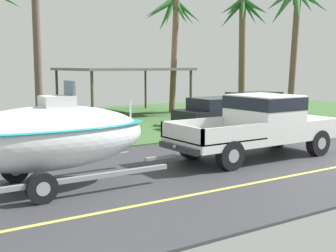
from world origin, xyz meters
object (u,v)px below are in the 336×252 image
object	(u,v)px
palm_tree_near_left	(243,25)
utility_pole	(36,28)
palm_tree_far_right	(295,11)
parked_sedan_far	(222,113)
parked_sedan_near	(256,105)
palm_tree_mid	(172,23)
boat_on_trailer	(47,138)
pickup_truck_towing	(263,123)
carport_awning	(122,70)

from	to	relation	value
palm_tree_near_left	utility_pole	distance (m)	15.36
palm_tree_near_left	palm_tree_far_right	size ratio (longest dim) A/B	1.03
parked_sedan_far	utility_pole	size ratio (longest dim) A/B	0.58
parked_sedan_far	palm_tree_near_left	xyz separation A→B (m)	(5.66, 4.95, 4.46)
parked_sedan_near	palm_tree_near_left	distance (m)	5.42
parked_sedan_far	palm_tree_far_right	size ratio (longest dim) A/B	0.65
palm_tree_mid	palm_tree_far_right	distance (m)	7.24
parked_sedan_near	boat_on_trailer	bearing A→B (deg)	-151.15
palm_tree_far_right	utility_pole	xyz separation A→B (m)	(-12.55, -0.83, -1.41)
palm_tree_far_right	pickup_truck_towing	bearing A→B (deg)	-143.88
parked_sedan_far	carport_awning	xyz separation A→B (m)	(-1.13, 7.19, 1.84)
palm_tree_far_right	palm_tree_mid	bearing A→B (deg)	108.93
pickup_truck_towing	boat_on_trailer	bearing A→B (deg)	180.00
carport_awning	utility_pole	bearing A→B (deg)	-131.41
parked_sedan_far	palm_tree_mid	size ratio (longest dim) A/B	0.64
carport_awning	palm_tree_mid	bearing A→B (deg)	-11.21
pickup_truck_towing	palm_tree_far_right	xyz separation A→B (m)	(7.10, 5.19, 4.28)
palm_tree_far_right	parked_sedan_far	bearing A→B (deg)	176.77
boat_on_trailer	palm_tree_near_left	world-z (taller)	palm_tree_near_left
parked_sedan_near	palm_tree_mid	xyz separation A→B (m)	(-2.43, 4.40, 4.47)
pickup_truck_towing	palm_tree_mid	bearing A→B (deg)	68.43
palm_tree_mid	utility_pole	size ratio (longest dim) A/B	0.90
parked_sedan_near	utility_pole	bearing A→B (deg)	-165.47
pickup_truck_towing	parked_sedan_far	bearing A→B (deg)	61.28
palm_tree_near_left	palm_tree_mid	bearing A→B (deg)	156.70
palm_tree_far_right	palm_tree_near_left	bearing A→B (deg)	73.56
pickup_truck_towing	utility_pole	xyz separation A→B (m)	(-5.45, 4.36, 2.87)
boat_on_trailer	palm_tree_far_right	size ratio (longest dim) A/B	0.91
parked_sedan_far	utility_pole	distance (m)	9.08
parked_sedan_far	utility_pole	xyz separation A→B (m)	(-8.42, -1.06, 3.24)
palm_tree_near_left	utility_pole	size ratio (longest dim) A/B	0.91
pickup_truck_towing	palm_tree_near_left	xyz separation A→B (m)	(8.63, 10.36, 4.09)
boat_on_trailer	palm_tree_mid	world-z (taller)	palm_tree_mid
palm_tree_far_right	utility_pole	size ratio (longest dim) A/B	0.88
parked_sedan_near	carport_awning	distance (m)	7.54
parked_sedan_near	palm_tree_mid	bearing A→B (deg)	118.95
palm_tree_far_right	boat_on_trailer	bearing A→B (deg)	-159.36
palm_tree_mid	boat_on_trailer	bearing A→B (deg)	-133.50
utility_pole	boat_on_trailer	bearing A→B (deg)	-105.58
boat_on_trailer	utility_pole	bearing A→B (deg)	74.42
boat_on_trailer	parked_sedan_far	world-z (taller)	boat_on_trailer
palm_tree_mid	palm_tree_far_right	bearing A→B (deg)	-71.07
palm_tree_near_left	palm_tree_far_right	bearing A→B (deg)	-106.44
parked_sedan_far	palm_tree_mid	world-z (taller)	palm_tree_mid
utility_pole	palm_tree_near_left	bearing A→B (deg)	23.10
parked_sedan_far	palm_tree_far_right	bearing A→B (deg)	-3.23
carport_awning	palm_tree_mid	world-z (taller)	palm_tree_mid
parked_sedan_far	palm_tree_near_left	distance (m)	8.74
pickup_truck_towing	palm_tree_far_right	bearing A→B (deg)	36.12
palm_tree_near_left	palm_tree_far_right	world-z (taller)	palm_tree_near_left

